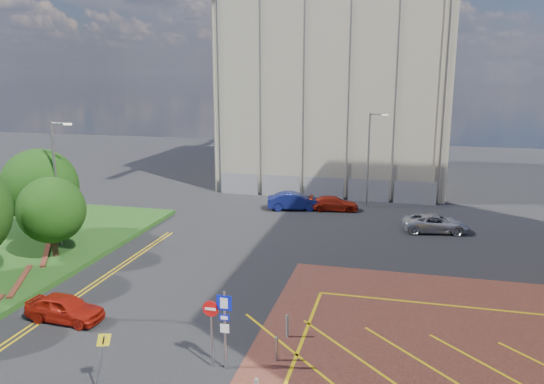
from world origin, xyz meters
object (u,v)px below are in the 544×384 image
at_px(lamp_back, 369,156).
at_px(car_red_back, 334,203).
at_px(sign_cluster, 220,322).
at_px(warning_sign, 102,354).
at_px(tree_c, 52,210).
at_px(car_silver_back, 435,223).
at_px(car_red_left, 65,308).
at_px(lamp_left_far, 57,179).
at_px(tree_d, 40,186).
at_px(car_blue_back, 294,201).

height_order(lamp_back, car_red_back, lamp_back).
distance_m(sign_cluster, warning_sign, 4.37).
xyz_separation_m(tree_c, warning_sign, (10.18, -11.42, -1.76)).
bearing_deg(car_silver_back, car_red_left, 128.33).
distance_m(tree_c, car_red_back, 22.15).
bearing_deg(tree_c, lamp_left_far, 114.71).
xyz_separation_m(tree_c, sign_cluster, (13.80, -9.02, -1.24)).
distance_m(tree_d, sign_cluster, 20.74).
distance_m(lamp_back, car_red_left, 27.96).
relative_size(sign_cluster, car_red_back, 0.79).
height_order(sign_cluster, car_silver_back, sign_cluster).
relative_size(warning_sign, car_red_left, 0.61).
xyz_separation_m(sign_cluster, car_blue_back, (-2.14, 24.60, -1.22)).
relative_size(lamp_back, car_blue_back, 1.80).
bearing_deg(lamp_left_far, tree_d, 154.32).
bearing_deg(tree_c, tree_d, 135.00).
height_order(warning_sign, car_red_left, warning_sign).
xyz_separation_m(lamp_back, warning_sign, (-7.40, -29.42, -2.93)).
distance_m(lamp_back, car_red_back, 4.97).
bearing_deg(car_silver_back, lamp_left_far, 103.56).
height_order(tree_d, car_red_back, tree_d).
bearing_deg(tree_d, warning_sign, -47.57).
xyz_separation_m(car_red_left, car_silver_back, (17.33, 18.75, 0.02)).
xyz_separation_m(lamp_back, car_red_left, (-12.10, -24.93, -3.73)).
distance_m(lamp_left_far, lamp_back, 24.46).
distance_m(tree_d, car_red_back, 22.48).
bearing_deg(tree_d, tree_c, -45.00).
xyz_separation_m(tree_d, sign_cluster, (16.80, -12.02, -1.92)).
xyz_separation_m(lamp_left_far, car_red_left, (6.40, -8.93, -4.03)).
bearing_deg(car_red_back, car_red_left, 149.47).
xyz_separation_m(warning_sign, car_silver_back, (12.62, 23.24, -0.78)).
bearing_deg(sign_cluster, car_red_back, 87.40).
bearing_deg(lamp_back, sign_cluster, -97.97).
xyz_separation_m(tree_d, car_red_back, (17.94, 13.15, -3.28)).
bearing_deg(car_red_back, lamp_back, -63.17).
height_order(lamp_left_far, car_red_left, lamp_left_far).
height_order(tree_d, warning_sign, tree_d).
bearing_deg(lamp_back, car_blue_back, -157.84).
distance_m(warning_sign, car_red_back, 27.99).
relative_size(lamp_left_far, car_silver_back, 1.72).
height_order(lamp_left_far, car_silver_back, lamp_left_far).
distance_m(car_red_left, car_silver_back, 25.53).
distance_m(tree_d, car_silver_back, 27.46).
bearing_deg(warning_sign, lamp_back, 75.89).
relative_size(lamp_left_far, car_red_back, 1.98).
distance_m(tree_d, lamp_left_far, 2.44).
height_order(tree_c, car_silver_back, tree_c).
distance_m(lamp_left_far, car_red_back, 21.64).
xyz_separation_m(warning_sign, car_blue_back, (1.48, 27.01, -0.70)).
relative_size(car_red_left, car_silver_back, 0.80).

